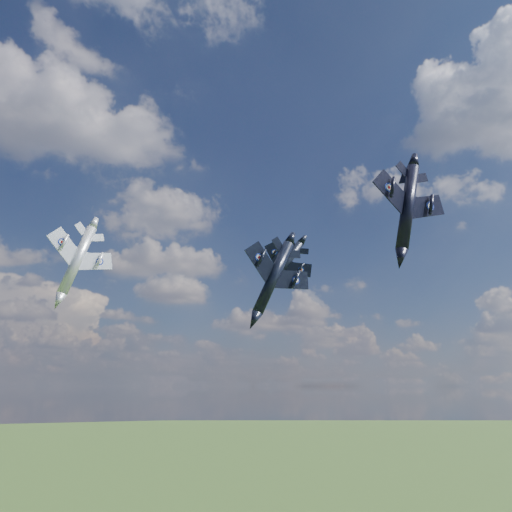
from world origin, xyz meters
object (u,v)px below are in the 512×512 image
object	(u,v)px
jet_lead_navy	(273,277)
jet_right_navy	(408,207)
jet_high_navy	(284,267)
jet_left_silver	(77,260)

from	to	relation	value
jet_lead_navy	jet_right_navy	world-z (taller)	jet_right_navy
jet_lead_navy	jet_high_navy	distance (m)	29.92
jet_right_navy	jet_high_navy	distance (m)	42.84
jet_right_navy	jet_left_silver	xyz separation A→B (m)	(-33.36, 26.32, -2.36)
jet_lead_navy	jet_high_navy	bearing A→B (deg)	60.67
jet_high_navy	jet_left_silver	world-z (taller)	jet_high_navy
jet_left_silver	jet_lead_navy	bearing A→B (deg)	-42.15
jet_right_navy	jet_high_navy	world-z (taller)	jet_high_navy
jet_right_navy	jet_high_navy	xyz separation A→B (m)	(3.14, 42.60, 3.28)
jet_high_navy	jet_lead_navy	bearing A→B (deg)	-91.72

